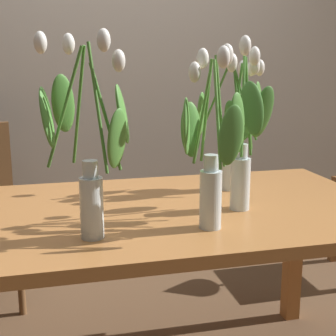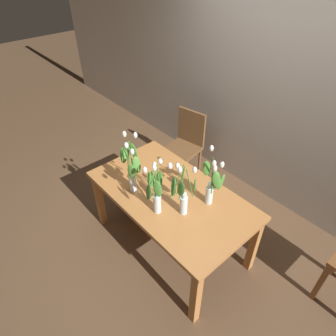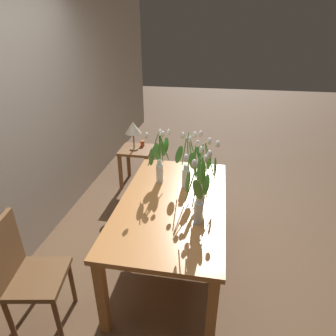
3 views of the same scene
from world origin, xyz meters
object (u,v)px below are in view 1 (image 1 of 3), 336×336
object	(u,v)px
tulip_vase_0	(211,156)
dining_table	(163,232)
tulip_vase_1	(244,144)
tulip_vase_3	(234,134)
tulip_vase_2	(89,155)

from	to	relation	value
tulip_vase_0	dining_table	bearing A→B (deg)	109.47
tulip_vase_1	tulip_vase_3	xyz separation A→B (m)	(0.08, 0.28, -0.01)
tulip_vase_0	tulip_vase_2	xyz separation A→B (m)	(-0.36, 0.02, 0.02)
tulip_vase_2	tulip_vase_0	bearing A→B (deg)	-2.49
tulip_vase_1	tulip_vase_3	distance (m)	0.29
tulip_vase_0	tulip_vase_3	xyz separation A→B (m)	(0.24, 0.43, -0.00)
tulip_vase_0	tulip_vase_2	world-z (taller)	tulip_vase_2
dining_table	tulip_vase_1	distance (m)	0.43
tulip_vase_3	tulip_vase_2	bearing A→B (deg)	-145.50
dining_table	tulip_vase_1	world-z (taller)	tulip_vase_1
dining_table	tulip_vase_2	world-z (taller)	tulip_vase_2
tulip_vase_2	tulip_vase_3	distance (m)	0.73
dining_table	tulip_vase_3	xyz separation A→B (m)	(0.33, 0.18, 0.31)
tulip_vase_2	dining_table	bearing A→B (deg)	40.99
tulip_vase_0	tulip_vase_2	size ratio (longest dim) A/B	0.94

